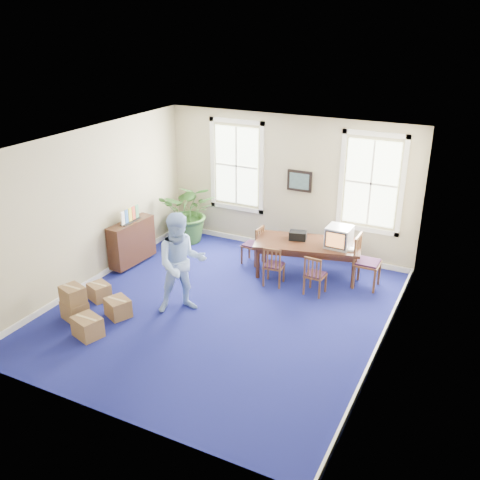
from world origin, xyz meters
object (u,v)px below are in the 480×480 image
at_px(crt_tv, 339,237).
at_px(man, 181,263).
at_px(credenza, 132,245).
at_px(conference_table, 307,258).
at_px(chair_near_left, 274,265).
at_px(cardboard_boxes, 84,302).
at_px(potted_plant, 190,212).

distance_m(crt_tv, man, 3.37).
height_order(crt_tv, credenza, crt_tv).
bearing_deg(conference_table, credenza, -174.57).
height_order(conference_table, man, man).
height_order(chair_near_left, credenza, credenza).
bearing_deg(conference_table, cardboard_boxes, -143.94).
height_order(crt_tv, potted_plant, potted_plant).
relative_size(potted_plant, cardboard_boxes, 1.26).
xyz_separation_m(crt_tv, potted_plant, (-3.87, 0.41, -0.21)).
height_order(man, credenza, man).
xyz_separation_m(crt_tv, credenza, (-4.31, -1.32, -0.50)).
xyz_separation_m(conference_table, potted_plant, (-3.22, 0.46, 0.39)).
bearing_deg(crt_tv, chair_near_left, -142.51).
bearing_deg(cardboard_boxes, crt_tv, 44.65).
distance_m(conference_table, chair_near_left, 0.88).
xyz_separation_m(conference_table, credenza, (-3.66, -1.27, 0.10)).
bearing_deg(conference_table, crt_tv, -9.36).
relative_size(conference_table, potted_plant, 1.44).
distance_m(man, potted_plant, 3.37).
relative_size(conference_table, chair_near_left, 2.50).
distance_m(conference_table, credenza, 3.88).
relative_size(crt_tv, potted_plant, 0.35).
bearing_deg(chair_near_left, conference_table, -128.09).
bearing_deg(crt_tv, conference_table, -174.14).
height_order(conference_table, potted_plant, potted_plant).
relative_size(conference_table, crt_tv, 4.10).
xyz_separation_m(potted_plant, cardboard_boxes, (0.20, -4.03, -0.42)).
bearing_deg(man, cardboard_boxes, 177.80).
bearing_deg(crt_tv, potted_plant, 175.35).
bearing_deg(conference_table, chair_near_left, -134.73).
distance_m(chair_near_left, potted_plant, 3.04).
xyz_separation_m(crt_tv, chair_near_left, (-1.10, -0.80, -0.53)).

